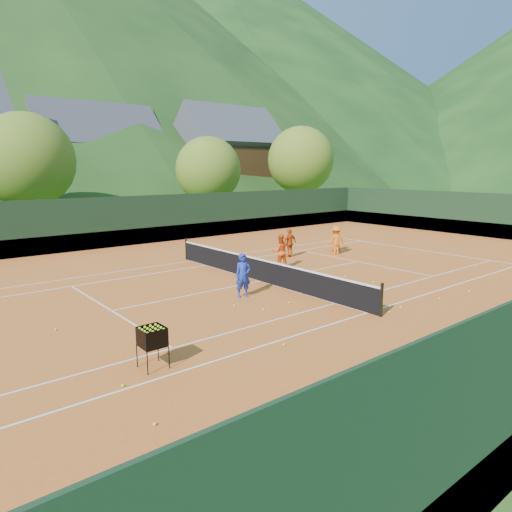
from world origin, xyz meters
TOP-DOWN VIEW (x-y plane):
  - ground at (0.00, 0.00)m, footprint 400.00×400.00m
  - clay_court at (0.00, 0.00)m, footprint 40.00×24.00m
  - mountain_far_right at (90.00, 150.00)m, footprint 260.00×260.00m
  - coach at (-2.01, -1.44)m, footprint 0.68×0.56m
  - student_a at (2.32, 1.35)m, footprint 0.97×0.88m
  - student_b at (4.59, 3.09)m, footprint 0.89×0.37m
  - student_c at (7.77, 2.66)m, footprint 0.70×0.47m
  - student_d at (7.08, 2.07)m, footprint 1.15×0.89m
  - tennis_ball_0 at (2.90, -8.53)m, footprint 0.07×0.07m
  - tennis_ball_1 at (-2.98, -2.20)m, footprint 0.07×0.07m
  - tennis_ball_3 at (6.01, -1.93)m, footprint 0.07×0.07m
  - tennis_ball_4 at (5.09, -6.35)m, footprint 0.07×0.07m
  - tennis_ball_5 at (3.28, -6.15)m, footprint 0.07×0.07m
  - tennis_ball_6 at (6.03, -2.13)m, footprint 0.07×0.07m
  - tennis_ball_7 at (-1.35, -8.69)m, footprint 0.07×0.07m
  - tennis_ball_8 at (3.30, -1.79)m, footprint 0.07×0.07m
  - tennis_ball_9 at (-2.48, -3.16)m, footprint 0.07×0.07m
  - tennis_ball_10 at (0.51, -5.95)m, footprint 0.07×0.07m
  - tennis_ball_14 at (0.93, -2.26)m, footprint 0.07×0.07m
  - tennis_ball_15 at (0.17, -4.98)m, footprint 0.07×0.07m
  - tennis_ball_16 at (0.44, -1.26)m, footprint 0.07×0.07m
  - tennis_ball_17 at (1.26, -5.88)m, footprint 0.07×0.07m
  - tennis_ball_18 at (-8.30, -5.35)m, footprint 0.07×0.07m
  - tennis_ball_19 at (-2.46, -9.31)m, footprint 0.07×0.07m
  - tennis_ball_20 at (-6.69, -4.39)m, footprint 0.07×0.07m
  - tennis_ball_21 at (3.41, -3.17)m, footprint 0.07×0.07m
  - tennis_ball_22 at (-1.28, -3.12)m, footprint 0.07×0.07m
  - tennis_ball_23 at (-4.03, -5.83)m, footprint 0.07×0.07m
  - tennis_ball_24 at (-8.40, -0.81)m, footprint 0.07×0.07m
  - tennis_ball_25 at (-8.46, -7.16)m, footprint 0.07×0.07m
  - court_lines at (0.00, 0.00)m, footprint 23.83×11.03m
  - tennis_net at (0.00, 0.00)m, footprint 0.10×12.07m
  - perimeter_fence at (0.00, 0.00)m, footprint 40.40×24.24m
  - ball_hopper at (-7.34, -4.89)m, footprint 0.57×0.57m
  - chalet_mid at (6.00, 34.00)m, footprint 12.65×8.82m
  - chalet_right at (20.00, 30.00)m, footprint 11.50×8.82m
  - tree_b at (-4.00, 20.00)m, footprint 6.40×6.40m
  - tree_c at (10.00, 19.00)m, footprint 5.60×5.60m
  - tree_d at (22.00, 20.00)m, footprint 6.80×6.80m

SIDE VIEW (x-z plane):
  - ground at x=0.00m, z-range 0.00..0.00m
  - clay_court at x=0.00m, z-range 0.00..0.02m
  - court_lines at x=0.00m, z-range 0.02..0.03m
  - tennis_ball_0 at x=2.90m, z-range 0.02..0.09m
  - tennis_ball_1 at x=-2.98m, z-range 0.02..0.09m
  - tennis_ball_3 at x=6.01m, z-range 0.02..0.09m
  - tennis_ball_4 at x=5.09m, z-range 0.02..0.09m
  - tennis_ball_5 at x=3.28m, z-range 0.02..0.09m
  - tennis_ball_6 at x=6.03m, z-range 0.02..0.09m
  - tennis_ball_7 at x=-1.35m, z-range 0.02..0.09m
  - tennis_ball_8 at x=3.30m, z-range 0.02..0.09m
  - tennis_ball_9 at x=-2.48m, z-range 0.02..0.09m
  - tennis_ball_10 at x=0.51m, z-range 0.02..0.09m
  - tennis_ball_14 at x=0.93m, z-range 0.02..0.09m
  - tennis_ball_15 at x=0.17m, z-range 0.02..0.09m
  - tennis_ball_16 at x=0.44m, z-range 0.02..0.09m
  - tennis_ball_17 at x=1.26m, z-range 0.02..0.09m
  - tennis_ball_18 at x=-8.30m, z-range 0.02..0.09m
  - tennis_ball_19 at x=-2.46m, z-range 0.02..0.09m
  - tennis_ball_20 at x=-6.69m, z-range 0.02..0.09m
  - tennis_ball_21 at x=3.41m, z-range 0.02..0.09m
  - tennis_ball_22 at x=-1.28m, z-range 0.02..0.09m
  - tennis_ball_23 at x=-4.03m, z-range 0.02..0.09m
  - tennis_ball_24 at x=-8.40m, z-range 0.02..0.09m
  - tennis_ball_25 at x=-8.46m, z-range 0.02..0.09m
  - tennis_net at x=0.00m, z-range -0.03..1.07m
  - student_c at x=7.77m, z-range 0.02..1.41m
  - ball_hopper at x=-7.34m, z-range 0.27..1.27m
  - student_b at x=4.59m, z-range 0.02..1.54m
  - student_d at x=7.08m, z-range 0.02..1.58m
  - coach at x=-2.01m, z-range 0.02..1.63m
  - student_a at x=2.32m, z-range 0.02..1.65m
  - perimeter_fence at x=0.00m, z-range -0.23..2.77m
  - tree_c at x=10.00m, z-range 0.87..8.22m
  - chalet_mid at x=6.00m, z-range -0.74..10.72m
  - tree_b at x=-4.00m, z-range 0.99..9.39m
  - chalet_right at x=20.00m, z-range -0.70..11.21m
  - tree_d at x=22.00m, z-range 1.06..9.98m
  - mountain_far_right at x=90.00m, z-range 0.00..95.00m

